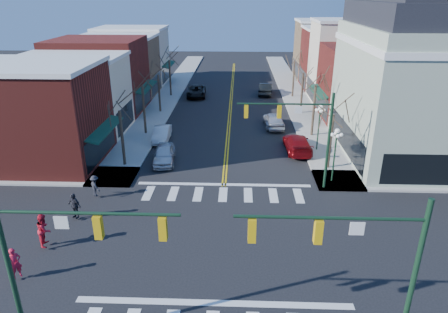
# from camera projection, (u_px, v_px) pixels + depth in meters

# --- Properties ---
(ground) EXTENTS (160.00, 160.00, 0.00)m
(ground) POSITION_uv_depth(u_px,v_px,m) (219.00, 245.00, 22.90)
(ground) COLOR black
(ground) RESTS_ON ground
(sidewalk_left) EXTENTS (3.50, 70.00, 0.15)m
(sidewalk_left) POSITION_uv_depth(u_px,v_px,m) (145.00, 130.00, 41.64)
(sidewalk_left) COLOR #9E9B93
(sidewalk_left) RESTS_ON ground
(sidewalk_right) EXTENTS (3.50, 70.00, 0.15)m
(sidewalk_right) POSITION_uv_depth(u_px,v_px,m) (313.00, 132.00, 41.03)
(sidewalk_right) COLOR #9E9B93
(sidewalk_right) RESTS_ON ground
(bldg_left_brick_a) EXTENTS (10.00, 8.50, 8.00)m
(bldg_left_brick_a) POSITION_uv_depth(u_px,v_px,m) (37.00, 116.00, 32.75)
(bldg_left_brick_a) COLOR maroon
(bldg_left_brick_a) RESTS_ON ground
(bldg_left_stucco_a) EXTENTS (10.00, 7.00, 7.50)m
(bldg_left_stucco_a) POSITION_uv_depth(u_px,v_px,m) (74.00, 96.00, 40.00)
(bldg_left_stucco_a) COLOR beige
(bldg_left_stucco_a) RESTS_ON ground
(bldg_left_brick_b) EXTENTS (10.00, 9.00, 8.50)m
(bldg_left_brick_b) POSITION_uv_depth(u_px,v_px,m) (100.00, 76.00, 47.20)
(bldg_left_brick_b) COLOR maroon
(bldg_left_brick_b) RESTS_ON ground
(bldg_left_tan) EXTENTS (10.00, 7.50, 7.80)m
(bldg_left_tan) POSITION_uv_depth(u_px,v_px,m) (119.00, 67.00, 54.95)
(bldg_left_tan) COLOR #8E6F4E
(bldg_left_tan) RESTS_ON ground
(bldg_left_stucco_b) EXTENTS (10.00, 8.00, 8.20)m
(bldg_left_stucco_b) POSITION_uv_depth(u_px,v_px,m) (133.00, 57.00, 62.03)
(bldg_left_stucco_b) COLOR beige
(bldg_left_stucco_b) RESTS_ON ground
(bldg_right_brick_a) EXTENTS (10.00, 8.50, 8.00)m
(bldg_right_brick_a) POSITION_uv_depth(u_px,v_px,m) (368.00, 83.00, 44.60)
(bldg_right_brick_a) COLOR maroon
(bldg_right_brick_a) RESTS_ON ground
(bldg_right_stucco) EXTENTS (10.00, 7.00, 10.00)m
(bldg_right_stucco) POSITION_uv_depth(u_px,v_px,m) (352.00, 63.00, 51.37)
(bldg_right_stucco) COLOR beige
(bldg_right_stucco) RESTS_ON ground
(bldg_right_brick_b) EXTENTS (10.00, 8.00, 8.50)m
(bldg_right_brick_b) POSITION_uv_depth(u_px,v_px,m) (338.00, 59.00, 58.58)
(bldg_right_brick_b) COLOR maroon
(bldg_right_brick_b) RESTS_ON ground
(bldg_right_tan) EXTENTS (10.00, 8.00, 9.00)m
(bldg_right_tan) POSITION_uv_depth(u_px,v_px,m) (327.00, 50.00, 65.87)
(bldg_right_tan) COLOR #8E6F4E
(bldg_right_tan) RESTS_ON ground
(victorian_corner) EXTENTS (12.25, 14.25, 13.30)m
(victorian_corner) POSITION_uv_depth(u_px,v_px,m) (425.00, 80.00, 33.16)
(victorian_corner) COLOR #9EAD95
(victorian_corner) RESTS_ON ground
(traffic_mast_near_left) EXTENTS (6.60, 0.28, 7.20)m
(traffic_mast_near_left) POSITION_uv_depth(u_px,v_px,m) (55.00, 253.00, 14.46)
(traffic_mast_near_left) COLOR #14331E
(traffic_mast_near_left) RESTS_ON ground
(traffic_mast_near_right) EXTENTS (6.60, 0.28, 7.20)m
(traffic_mast_near_right) POSITION_uv_depth(u_px,v_px,m) (364.00, 260.00, 14.07)
(traffic_mast_near_right) COLOR #14331E
(traffic_mast_near_right) RESTS_ON ground
(traffic_mast_far_right) EXTENTS (6.60, 0.28, 7.20)m
(traffic_mast_far_right) POSITION_uv_depth(u_px,v_px,m) (303.00, 128.00, 27.73)
(traffic_mast_far_right) COLOR #14331E
(traffic_mast_far_right) RESTS_ON ground
(lamppost_corner) EXTENTS (0.36, 0.36, 4.33)m
(lamppost_corner) POSITION_uv_depth(u_px,v_px,m) (336.00, 146.00, 29.33)
(lamppost_corner) COLOR #14331E
(lamppost_corner) RESTS_ON ground
(lamppost_midblock) EXTENTS (0.36, 0.36, 4.33)m
(lamppost_midblock) POSITION_uv_depth(u_px,v_px,m) (319.00, 120.00, 35.33)
(lamppost_midblock) COLOR #14331E
(lamppost_midblock) RESTS_ON ground
(tree_left_a) EXTENTS (0.24, 0.24, 4.76)m
(tree_left_a) POSITION_uv_depth(u_px,v_px,m) (122.00, 139.00, 32.43)
(tree_left_a) COLOR #382B21
(tree_left_a) RESTS_ON ground
(tree_left_b) EXTENTS (0.24, 0.24, 5.04)m
(tree_left_b) POSITION_uv_depth(u_px,v_px,m) (144.00, 110.00, 39.77)
(tree_left_b) COLOR #382B21
(tree_left_b) RESTS_ON ground
(tree_left_c) EXTENTS (0.24, 0.24, 4.55)m
(tree_left_c) POSITION_uv_depth(u_px,v_px,m) (159.00, 94.00, 47.25)
(tree_left_c) COLOR #382B21
(tree_left_c) RESTS_ON ground
(tree_left_d) EXTENTS (0.24, 0.24, 4.90)m
(tree_left_d) POSITION_uv_depth(u_px,v_px,m) (170.00, 79.00, 54.56)
(tree_left_d) COLOR #382B21
(tree_left_d) RESTS_ON ground
(tree_right_a) EXTENTS (0.24, 0.24, 4.62)m
(tree_right_a) POSITION_uv_depth(u_px,v_px,m) (330.00, 143.00, 31.88)
(tree_right_a) COLOR #382B21
(tree_right_a) RESTS_ON ground
(tree_right_b) EXTENTS (0.24, 0.24, 5.18)m
(tree_right_b) POSITION_uv_depth(u_px,v_px,m) (314.00, 111.00, 39.16)
(tree_right_b) COLOR #382B21
(tree_right_b) RESTS_ON ground
(tree_right_c) EXTENTS (0.24, 0.24, 4.83)m
(tree_right_c) POSITION_uv_depth(u_px,v_px,m) (302.00, 94.00, 46.61)
(tree_right_c) COLOR #382B21
(tree_right_c) RESTS_ON ground
(tree_right_d) EXTENTS (0.24, 0.24, 4.97)m
(tree_right_d) POSITION_uv_depth(u_px,v_px,m) (293.00, 79.00, 53.97)
(tree_right_d) COLOR #382B21
(tree_right_d) RESTS_ON ground
(car_left_near) EXTENTS (2.13, 4.46, 1.47)m
(car_left_near) POSITION_uv_depth(u_px,v_px,m) (164.00, 154.00, 33.76)
(car_left_near) COLOR silver
(car_left_near) RESTS_ON ground
(car_left_mid) EXTENTS (1.59, 4.20, 1.37)m
(car_left_mid) POSITION_uv_depth(u_px,v_px,m) (162.00, 134.00, 38.73)
(car_left_mid) COLOR silver
(car_left_mid) RESTS_ON ground
(car_left_far) EXTENTS (2.77, 5.52, 1.50)m
(car_left_far) POSITION_uv_depth(u_px,v_px,m) (196.00, 91.00, 54.98)
(car_left_far) COLOR black
(car_left_far) RESTS_ON ground
(car_right_near) EXTENTS (2.30, 5.30, 1.52)m
(car_right_near) POSITION_uv_depth(u_px,v_px,m) (297.00, 143.00, 36.08)
(car_right_near) COLOR maroon
(car_right_near) RESTS_ON ground
(car_right_mid) EXTENTS (2.22, 4.87, 1.62)m
(car_right_mid) POSITION_uv_depth(u_px,v_px,m) (274.00, 120.00, 42.48)
(car_right_mid) COLOR silver
(car_right_mid) RESTS_ON ground
(car_right_far) EXTENTS (2.26, 5.14, 1.64)m
(car_right_far) POSITION_uv_depth(u_px,v_px,m) (266.00, 89.00, 56.12)
(car_right_far) COLOR black
(car_right_far) RESTS_ON ground
(pedestrian_red_a) EXTENTS (0.71, 0.70, 1.65)m
(pedestrian_red_a) POSITION_uv_depth(u_px,v_px,m) (15.00, 263.00, 19.84)
(pedestrian_red_a) COLOR red
(pedestrian_red_a) RESTS_ON sidewalk_left
(pedestrian_red_b) EXTENTS (0.93, 1.09, 1.95)m
(pedestrian_red_b) POSITION_uv_depth(u_px,v_px,m) (44.00, 230.00, 22.37)
(pedestrian_red_b) COLOR red
(pedestrian_red_b) RESTS_ON sidewalk_left
(pedestrian_dark_a) EXTENTS (1.07, 0.79, 1.69)m
(pedestrian_dark_a) POSITION_uv_depth(u_px,v_px,m) (74.00, 206.00, 25.13)
(pedestrian_dark_a) COLOR #212129
(pedestrian_dark_a) RESTS_ON sidewalk_left
(pedestrian_dark_b) EXTENTS (1.12, 1.10, 1.55)m
(pedestrian_dark_b) POSITION_uv_depth(u_px,v_px,m) (95.00, 186.00, 27.84)
(pedestrian_dark_b) COLOR black
(pedestrian_dark_b) RESTS_ON sidewalk_left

